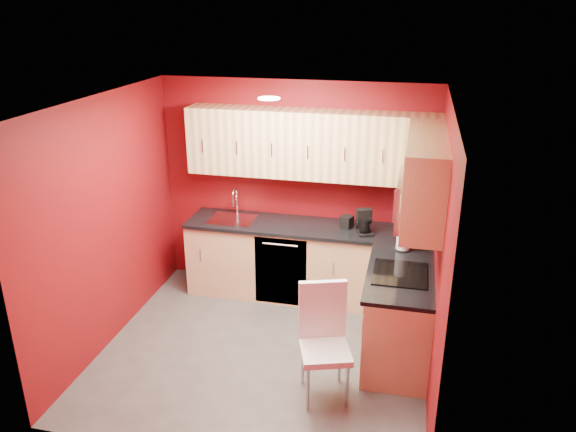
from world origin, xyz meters
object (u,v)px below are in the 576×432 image
at_px(sink, 233,216).
at_px(coffee_maker, 365,222).
at_px(microwave, 419,200).
at_px(napkin_holder, 347,222).
at_px(dining_chair, 325,345).
at_px(paper_towel, 404,235).

distance_m(sink, coffee_maker, 1.57).
bearing_deg(coffee_maker, microwave, -81.70).
relative_size(napkin_holder, dining_chair, 0.13).
bearing_deg(microwave, coffee_maker, 120.74).
relative_size(microwave, coffee_maker, 2.82).
xyz_separation_m(coffee_maker, napkin_holder, (-0.22, 0.15, -0.07)).
height_order(microwave, sink, microwave).
distance_m(microwave, dining_chair, 1.52).
height_order(sink, dining_chair, sink).
xyz_separation_m(sink, paper_towel, (1.98, -0.43, 0.12)).
distance_m(napkin_holder, paper_towel, 0.80).
distance_m(coffee_maker, paper_towel, 0.53).
bearing_deg(sink, paper_towel, -12.22).
bearing_deg(dining_chair, coffee_maker, 66.13).
height_order(coffee_maker, napkin_holder, coffee_maker).
height_order(napkin_holder, dining_chair, dining_chair).
distance_m(sink, napkin_holder, 1.34).
relative_size(sink, coffee_maker, 1.93).
bearing_deg(dining_chair, napkin_holder, 73.69).
distance_m(microwave, sink, 2.43).
xyz_separation_m(microwave, paper_towel, (-0.11, 0.57, -0.59)).
bearing_deg(coffee_maker, dining_chair, -117.97).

